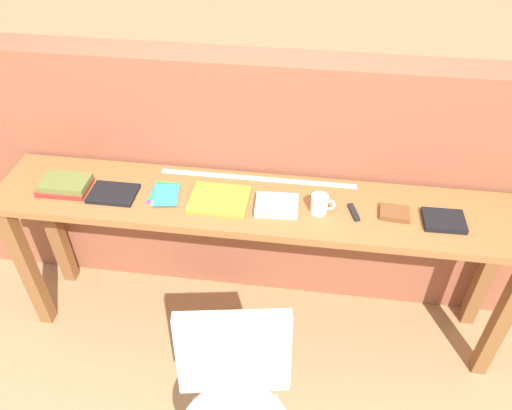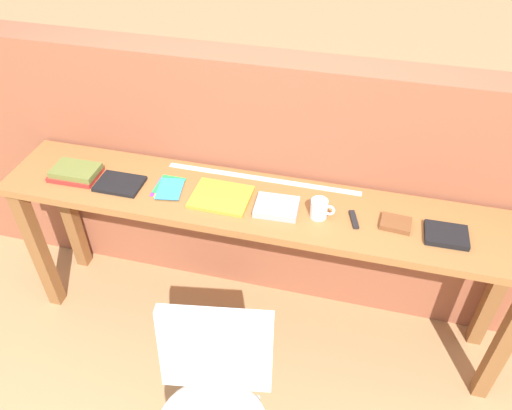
{
  "view_description": "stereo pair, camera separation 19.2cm",
  "coord_description": "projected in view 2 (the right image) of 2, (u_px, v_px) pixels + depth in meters",
  "views": [
    {
      "loc": [
        0.23,
        -1.45,
        2.36
      ],
      "look_at": [
        0.0,
        0.25,
        0.9
      ],
      "focal_mm": 35.0,
      "sensor_mm": 36.0,
      "label": 1
    },
    {
      "loc": [
        0.42,
        -1.41,
        2.36
      ],
      "look_at": [
        0.0,
        0.25,
        0.9
      ],
      "focal_mm": 35.0,
      "sensor_mm": 36.0,
      "label": 2
    }
  ],
  "objects": [
    {
      "name": "book_repair_rightmost",
      "position": [
        446.0,
        235.0,
        2.11
      ],
      "size": [
        0.18,
        0.14,
        0.03
      ],
      "primitive_type": "cube",
      "rotation": [
        0.0,
        0.0,
        0.02
      ],
      "color": "black",
      "rests_on": "sideboard"
    },
    {
      "name": "leather_journal_brown",
      "position": [
        396.0,
        223.0,
        2.17
      ],
      "size": [
        0.14,
        0.11,
        0.02
      ],
      "primitive_type": "cube",
      "rotation": [
        0.0,
        0.0,
        -0.08
      ],
      "color": "brown",
      "rests_on": "sideboard"
    },
    {
      "name": "mug",
      "position": [
        320.0,
        209.0,
        2.19
      ],
      "size": [
        0.11,
        0.08,
        0.09
      ],
      "color": "white",
      "rests_on": "sideboard"
    },
    {
      "name": "chair_white_moulded",
      "position": [
        214.0,
        401.0,
        1.93
      ],
      "size": [
        0.51,
        0.52,
        0.89
      ],
      "color": "white",
      "rests_on": "ground"
    },
    {
      "name": "multitool_folded",
      "position": [
        354.0,
        219.0,
        2.2
      ],
      "size": [
        0.05,
        0.11,
        0.02
      ],
      "primitive_type": "cube",
      "rotation": [
        0.0,
        0.0,
        0.29
      ],
      "color": "black",
      "rests_on": "sideboard"
    },
    {
      "name": "magazine_cycling",
      "position": [
        120.0,
        184.0,
        2.39
      ],
      "size": [
        0.22,
        0.16,
        0.02
      ],
      "primitive_type": "cube",
      "rotation": [
        0.0,
        0.0,
        -0.0
      ],
      "color": "black",
      "rests_on": "sideboard"
    },
    {
      "name": "book_stack_leftmost",
      "position": [
        76.0,
        172.0,
        2.43
      ],
      "size": [
        0.23,
        0.16,
        0.05
      ],
      "color": "red",
      "rests_on": "sideboard"
    },
    {
      "name": "brick_wall_back",
      "position": [
        274.0,
        185.0,
        2.66
      ],
      "size": [
        6.0,
        0.2,
        1.43
      ],
      "primitive_type": "cube",
      "color": "#935138",
      "rests_on": "ground"
    },
    {
      "name": "sideboard",
      "position": [
        259.0,
        224.0,
        2.39
      ],
      "size": [
        2.5,
        0.44,
        0.88
      ],
      "color": "#996033",
      "rests_on": "ground"
    },
    {
      "name": "ruler_metal_back_edge",
      "position": [
        263.0,
        179.0,
        2.43
      ],
      "size": [
        0.96,
        0.03,
        0.0
      ],
      "primitive_type": "cube",
      "color": "silver",
      "rests_on": "sideboard"
    },
    {
      "name": "book_grey_hardcover",
      "position": [
        277.0,
        207.0,
        2.25
      ],
      "size": [
        0.2,
        0.16,
        0.03
      ],
      "primitive_type": "cube",
      "rotation": [
        0.0,
        0.0,
        0.05
      ],
      "color": "#9E9EA3",
      "rests_on": "sideboard"
    },
    {
      "name": "book_open_centre",
      "position": [
        221.0,
        197.0,
        2.31
      ],
      "size": [
        0.27,
        0.22,
        0.02
      ],
      "primitive_type": "cube",
      "rotation": [
        0.0,
        0.0,
        -0.02
      ],
      "color": "gold",
      "rests_on": "sideboard"
    },
    {
      "name": "pamphlet_pile_colourful",
      "position": [
        169.0,
        188.0,
        2.37
      ],
      "size": [
        0.15,
        0.19,
        0.01
      ],
      "color": "purple",
      "rests_on": "sideboard"
    },
    {
      "name": "ground_plane",
      "position": [
        244.0,
        363.0,
        2.65
      ],
      "size": [
        40.0,
        40.0,
        0.0
      ],
      "primitive_type": "plane",
      "color": "tan"
    }
  ]
}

